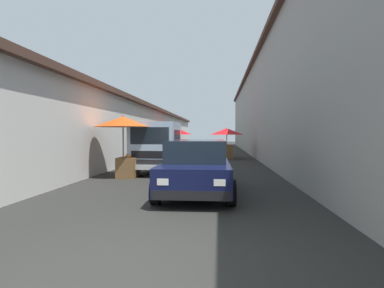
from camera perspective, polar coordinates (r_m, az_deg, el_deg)
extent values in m
plane|color=#282826|center=(16.62, 1.23, -3.59)|extent=(90.00, 90.00, 0.00)
cube|color=silver|center=(20.50, -18.40, 2.14)|extent=(49.50, 7.00, 3.41)
cube|color=#4C3328|center=(20.59, -18.45, 7.22)|extent=(49.80, 7.50, 0.24)
cube|color=gray|center=(19.70, 22.88, 6.54)|extent=(49.50, 7.00, 6.46)
cube|color=#4C3328|center=(20.25, 23.01, 16.03)|extent=(49.80, 7.50, 0.24)
cylinder|color=#9E9EA3|center=(19.28, 6.91, 0.15)|extent=(0.06, 0.06, 2.01)
cone|color=red|center=(19.27, 6.92, 2.50)|extent=(2.24, 2.24, 0.43)
sphere|color=#9E9EA3|center=(19.28, 6.92, 3.25)|extent=(0.07, 0.07, 0.07)
cube|color=brown|center=(19.33, 7.11, -1.57)|extent=(0.81, 0.68, 0.84)
sphere|color=orange|center=(19.41, 7.09, -0.17)|extent=(0.09, 0.09, 0.09)
sphere|color=orange|center=(19.33, 6.87, -0.02)|extent=(0.09, 0.09, 0.09)
sphere|color=orange|center=(19.20, 7.33, -0.20)|extent=(0.09, 0.09, 0.09)
sphere|color=orange|center=(19.02, 7.30, -0.22)|extent=(0.09, 0.09, 0.09)
sphere|color=orange|center=(19.13, 7.34, -0.21)|extent=(0.09, 0.09, 0.09)
cylinder|color=#9E9EA3|center=(11.13, -13.50, -0.53)|extent=(0.06, 0.06, 2.28)
cone|color=#D84C14|center=(11.13, -13.54, 4.34)|extent=(2.12, 2.12, 0.39)
sphere|color=#9E9EA3|center=(11.14, -13.55, 5.55)|extent=(0.07, 0.07, 0.07)
cube|color=brown|center=(11.03, -12.56, -4.53)|extent=(0.91, 0.68, 0.75)
sphere|color=orange|center=(10.67, -12.35, -2.48)|extent=(0.09, 0.09, 0.09)
sphere|color=orange|center=(10.70, -12.81, -2.18)|extent=(0.09, 0.09, 0.09)
sphere|color=orange|center=(11.16, -12.16, -2.28)|extent=(0.09, 0.09, 0.09)
sphere|color=orange|center=(10.78, -12.15, -2.44)|extent=(0.09, 0.09, 0.09)
cylinder|color=#9E9EA3|center=(23.12, -2.66, 0.48)|extent=(0.06, 0.06, 2.01)
cone|color=red|center=(23.11, -2.66, 2.44)|extent=(2.13, 2.13, 0.43)
sphere|color=#9E9EA3|center=(23.11, -2.66, 3.07)|extent=(0.07, 0.07, 0.07)
cube|color=olive|center=(23.07, -2.94, -1.04)|extent=(0.87, 0.72, 0.80)
sphere|color=orange|center=(23.29, -3.32, 0.08)|extent=(0.09, 0.09, 0.09)
sphere|color=orange|center=(22.82, -2.81, 0.18)|extent=(0.09, 0.09, 0.09)
sphere|color=orange|center=(22.95, -2.86, 0.05)|extent=(0.09, 0.09, 0.09)
sphere|color=orange|center=(22.97, -2.91, 0.06)|extent=(0.09, 0.09, 0.09)
sphere|color=orange|center=(23.23, -3.06, 0.08)|extent=(0.09, 0.09, 0.09)
sphere|color=orange|center=(23.14, -2.37, 0.07)|extent=(0.09, 0.09, 0.09)
cube|color=#0F1438|center=(7.87, 0.92, -5.68)|extent=(3.93, 1.80, 0.64)
cube|color=#19232D|center=(7.96, 0.98, -1.25)|extent=(2.37, 1.56, 0.56)
cube|color=black|center=(6.03, -0.18, -10.18)|extent=(0.13, 1.65, 0.20)
cube|color=silver|center=(5.94, 5.49, -7.62)|extent=(0.06, 0.24, 0.14)
cube|color=silver|center=(6.03, -5.79, -7.47)|extent=(0.06, 0.24, 0.14)
cylinder|color=black|center=(6.60, 7.79, -9.56)|extent=(0.60, 0.21, 0.60)
cylinder|color=black|center=(6.72, -7.20, -9.35)|extent=(0.60, 0.21, 0.60)
cylinder|color=black|center=(9.21, 6.79, -6.26)|extent=(0.60, 0.21, 0.60)
cylinder|color=black|center=(9.30, -3.92, -6.17)|extent=(0.60, 0.21, 0.60)
cube|color=black|center=(12.97, -5.27, -2.96)|extent=(4.88, 1.75, 0.36)
cube|color=#ADC6E0|center=(11.35, -7.30, 0.77)|extent=(1.64, 1.84, 1.40)
cube|color=#19232D|center=(10.64, -8.42, 1.62)|extent=(0.15, 1.47, 0.63)
cube|color=#19232D|center=(11.35, -7.31, 1.65)|extent=(1.15, 1.83, 0.45)
cube|color=black|center=(10.66, -8.41, -2.11)|extent=(0.14, 1.40, 0.28)
cube|color=silver|center=(10.62, -8.53, -4.62)|extent=(0.22, 1.75, 0.18)
cube|color=gray|center=(13.57, -1.05, -0.92)|extent=(3.16, 0.25, 0.50)
cube|color=gray|center=(13.94, -7.73, -0.86)|extent=(3.16, 0.25, 0.50)
cube|color=gray|center=(15.24, -3.09, -0.60)|extent=(0.16, 1.65, 0.50)
cylinder|color=black|center=(11.20, -2.96, -4.46)|extent=(0.73, 0.26, 0.72)
cylinder|color=black|center=(11.69, -11.41, -4.23)|extent=(0.73, 0.26, 0.72)
cylinder|color=black|center=(14.21, -0.41, -3.09)|extent=(0.73, 0.26, 0.72)
cylinder|color=black|center=(14.59, -7.21, -2.97)|extent=(0.73, 0.26, 0.72)
cylinder|color=#665B4C|center=(15.15, -8.08, -2.58)|extent=(0.14, 0.14, 0.83)
cylinder|color=#665B4C|center=(15.30, -7.80, -2.53)|extent=(0.14, 0.14, 0.83)
cube|color=#4C8C59|center=(15.19, -7.95, 0.18)|extent=(0.52, 0.31, 0.62)
sphere|color=#A57A5B|center=(15.18, -7.96, 1.78)|extent=(0.23, 0.23, 0.23)
cylinder|color=#4C8C59|center=(14.93, -8.46, 0.26)|extent=(0.08, 0.08, 0.56)
cylinder|color=#4C8C59|center=(15.45, -7.46, 0.33)|extent=(0.08, 0.08, 0.56)
cylinder|color=#665B4C|center=(17.75, -5.03, -1.97)|extent=(0.14, 0.14, 0.79)
cylinder|color=#665B4C|center=(17.90, -4.86, -1.93)|extent=(0.14, 0.14, 0.79)
cube|color=#4C8C59|center=(17.79, -4.95, 0.27)|extent=(0.49, 0.27, 0.59)
sphere|color=tan|center=(17.78, -4.95, 1.57)|extent=(0.22, 0.22, 0.22)
cylinder|color=#4C8C59|center=(17.53, -5.25, 0.34)|extent=(0.08, 0.08, 0.53)
cylinder|color=#4C8C59|center=(18.05, -4.66, 0.39)|extent=(0.08, 0.08, 0.53)
cylinder|color=#194CB2|center=(11.00, 6.37, -4.28)|extent=(0.30, 0.30, 0.03)
cylinder|color=#194CB2|center=(11.13, 6.35, -5.29)|extent=(0.04, 0.04, 0.42)
cylinder|color=#194CB2|center=(11.02, 5.77, -5.36)|extent=(0.04, 0.04, 0.42)
cylinder|color=#194CB2|center=(10.91, 6.37, -5.44)|extent=(0.04, 0.04, 0.42)
cylinder|color=#194CB2|center=(11.02, 6.95, -5.37)|extent=(0.04, 0.04, 0.42)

